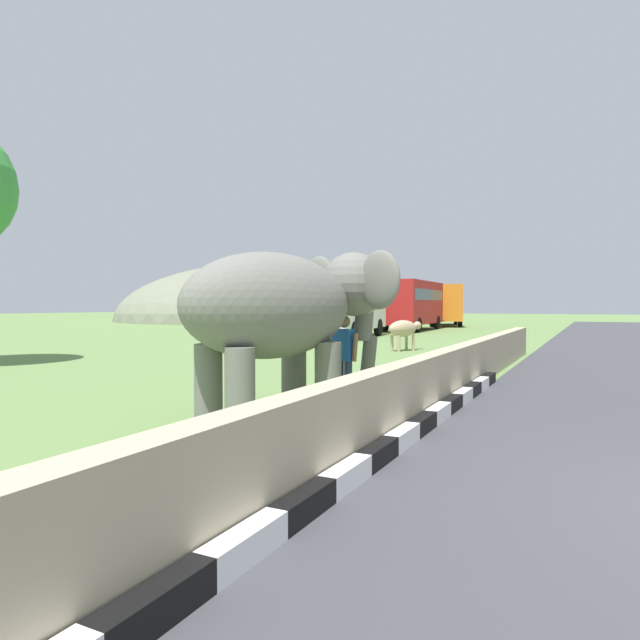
# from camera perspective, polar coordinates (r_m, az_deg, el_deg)

# --- Properties ---
(striped_curb) EXTENTS (16.20, 0.20, 0.24)m
(striped_curb) POSITION_cam_1_polar(r_m,az_deg,el_deg) (6.19, 4.47, -14.66)
(striped_curb) COLOR white
(striped_curb) RESTS_ON ground_plane
(barrier_parapet) EXTENTS (28.00, 0.36, 1.00)m
(barrier_parapet) POSITION_cam_1_polar(r_m,az_deg,el_deg) (8.37, 8.70, -7.73)
(barrier_parapet) COLOR tan
(barrier_parapet) RESTS_ON ground_plane
(elephant) EXTENTS (4.05, 3.16, 2.80)m
(elephant) POSITION_cam_1_polar(r_m,az_deg,el_deg) (9.06, -3.35, 1.29)
(elephant) COLOR slate
(elephant) RESTS_ON ground_plane
(person_handler) EXTENTS (0.34, 0.64, 1.66)m
(person_handler) POSITION_cam_1_polar(r_m,az_deg,el_deg) (10.24, 2.48, -3.60)
(person_handler) COLOR navy
(person_handler) RESTS_ON ground_plane
(bus_white) EXTENTS (8.19, 3.30, 3.50)m
(bus_white) POSITION_cam_1_polar(r_m,az_deg,el_deg) (30.72, 2.73, 2.02)
(bus_white) COLOR silver
(bus_white) RESTS_ON ground_plane
(bus_red) EXTENTS (8.76, 2.83, 3.50)m
(bus_red) POSITION_cam_1_polar(r_m,az_deg,el_deg) (40.03, 9.49, 1.91)
(bus_red) COLOR #B21E1E
(bus_red) RESTS_ON ground_plane
(bus_orange) EXTENTS (9.45, 4.97, 3.50)m
(bus_orange) POSITION_cam_1_polar(r_m,az_deg,el_deg) (49.74, 12.70, 1.83)
(bus_orange) COLOR orange
(bus_orange) RESTS_ON ground_plane
(cow_near) EXTENTS (1.91, 1.11, 1.23)m
(cow_near) POSITION_cam_1_polar(r_m,az_deg,el_deg) (22.35, 8.60, -0.94)
(cow_near) COLOR tan
(cow_near) RESTS_ON ground_plane
(hill_east) EXTENTS (44.33, 35.46, 14.31)m
(hill_east) POSITION_cam_1_polar(r_m,az_deg,el_deg) (70.78, -4.01, 0.10)
(hill_east) COLOR slate
(hill_east) RESTS_ON ground_plane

